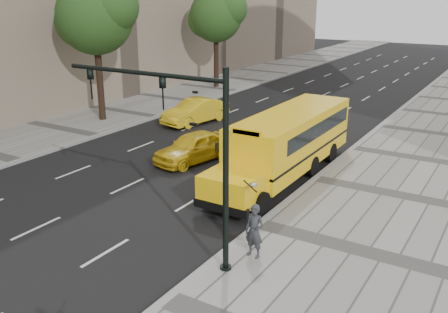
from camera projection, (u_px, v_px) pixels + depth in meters
The scene contains 11 objects.
ground at pixel (207, 160), 26.11m from camera, with size 140.00×140.00×0.00m, color black.
sidewalk_far at pixel (62, 129), 31.54m from camera, with size 6.00×140.00×0.15m, color gray.
curb_museum at pixel (315, 180), 23.10m from camera, with size 0.30×140.00×0.15m, color gray.
curb_far at pixel (96, 136), 30.05m from camera, with size 0.30×140.00×0.15m, color gray.
tree_b at pixel (96, 15), 31.60m from camera, with size 5.51×4.90×9.34m.
tree_c at pixel (217, 15), 43.39m from camera, with size 5.16×4.59×8.67m.
school_bus at pixel (289, 139), 23.49m from camera, with size 2.96×11.56×3.19m.
taxi_near at pixel (193, 147), 25.62m from camera, with size 1.81×4.50×1.53m, color gold.
taxi_far at pixel (195, 111), 33.12m from camera, with size 1.71×4.89×1.61m, color gold.
pedestrian at pixel (254, 231), 15.98m from camera, with size 0.66×0.43×1.81m, color #2E3036.
traffic_signal at pixel (186, 141), 15.00m from camera, with size 6.18×0.36×6.40m.
Camera 1 is at (13.70, -20.62, 8.35)m, focal length 40.00 mm.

